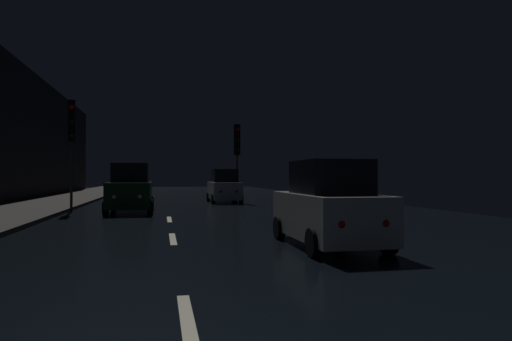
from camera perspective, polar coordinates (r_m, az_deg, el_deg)
The scene contains 8 objects.
ground at distance 26.61m, azimuth -11.20°, elevation -4.19°, with size 25.56×84.00×0.02m, color black.
sidewalk_left at distance 27.34m, azimuth -25.15°, elevation -3.87°, with size 4.40×84.00×0.15m, color #33302D.
lane_centerline at distance 11.44m, azimuth -10.38°, elevation -8.78°, with size 0.16×14.24×0.01m.
traffic_light_far_right at distance 27.99m, azimuth -2.38°, elevation 3.14°, with size 0.38×0.48×4.82m.
traffic_light_far_left at distance 22.16m, azimuth -22.20°, elevation 4.71°, with size 0.36×0.48×5.05m.
car_approaching_headlights at distance 21.16m, azimuth -15.53°, elevation -2.35°, with size 2.00×4.34×2.19m.
car_parked_right_near at distance 10.58m, azimuth 9.10°, elevation -4.55°, with size 1.81×3.92×1.98m.
car_parked_right_far at distance 27.86m, azimuth -4.04°, elevation -2.11°, with size 1.86×4.03×2.03m.
Camera 1 is at (-0.28, -2.06, 1.61)m, focal length 31.76 mm.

